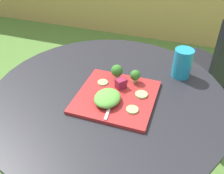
{
  "coord_description": "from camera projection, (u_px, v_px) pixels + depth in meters",
  "views": [
    {
      "loc": [
        0.27,
        -0.74,
        1.35
      ],
      "look_at": [
        0.02,
        -0.01,
        0.78
      ],
      "focal_mm": 40.23,
      "sensor_mm": 36.0,
      "label": 1
    }
  ],
  "objects": [
    {
      "name": "patio_table",
      "position": [
        108.0,
        136.0,
        1.15
      ],
      "size": [
        0.94,
        0.94,
        0.74
      ],
      "color": "black",
      "rests_on": "ground_plane"
    },
    {
      "name": "broccoli_floret_1",
      "position": [
        117.0,
        71.0,
        1.03
      ],
      "size": [
        0.05,
        0.05,
        0.06
      ],
      "color": "#99B770",
      "rests_on": "salad_plate"
    },
    {
      "name": "broccoli_floret_0",
      "position": [
        135.0,
        75.0,
        1.01
      ],
      "size": [
        0.04,
        0.04,
        0.05
      ],
      "color": "#99B770",
      "rests_on": "salad_plate"
    },
    {
      "name": "patio_chair",
      "position": [
        215.0,
        65.0,
        1.56
      ],
      "size": [
        0.62,
        0.62,
        0.9
      ],
      "color": "black",
      "rests_on": "ground_plane"
    },
    {
      "name": "cucumber_slice_0",
      "position": [
        141.0,
        94.0,
        0.96
      ],
      "size": [
        0.05,
        0.05,
        0.01
      ],
      "primitive_type": "cylinder",
      "color": "#8EB766",
      "rests_on": "salad_plate"
    },
    {
      "name": "drinking_glass",
      "position": [
        182.0,
        65.0,
        1.06
      ],
      "size": [
        0.08,
        0.08,
        0.13
      ],
      "color": "teal",
      "rests_on": "patio_table"
    },
    {
      "name": "beet_chunk_0",
      "position": [
        121.0,
        84.0,
        0.99
      ],
      "size": [
        0.05,
        0.05,
        0.04
      ],
      "primitive_type": "cube",
      "rotation": [
        0.0,
        0.0,
        4.03
      ],
      "color": "maroon",
      "rests_on": "salad_plate"
    },
    {
      "name": "salad_plate",
      "position": [
        116.0,
        97.0,
        0.96
      ],
      "size": [
        0.29,
        0.29,
        0.01
      ],
      "primitive_type": "cube",
      "color": "maroon",
      "rests_on": "patio_table"
    },
    {
      "name": "cucumber_slice_1",
      "position": [
        103.0,
        82.0,
        1.02
      ],
      "size": [
        0.04,
        0.04,
        0.01
      ],
      "primitive_type": "cylinder",
      "color": "#8EB766",
      "rests_on": "salad_plate"
    },
    {
      "name": "lettuce_mound",
      "position": [
        107.0,
        98.0,
        0.92
      ],
      "size": [
        0.1,
        0.11,
        0.04
      ],
      "primitive_type": "ellipsoid",
      "color": "#519338",
      "rests_on": "salad_plate"
    },
    {
      "name": "cucumber_slice_2",
      "position": [
        132.0,
        110.0,
        0.89
      ],
      "size": [
        0.04,
        0.04,
        0.01
      ],
      "primitive_type": "cylinder",
      "color": "#8EB766",
      "rests_on": "salad_plate"
    },
    {
      "name": "fork",
      "position": [
        111.0,
        102.0,
        0.92
      ],
      "size": [
        0.03,
        0.15,
        0.0
      ],
      "color": "silver",
      "rests_on": "salad_plate"
    }
  ]
}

